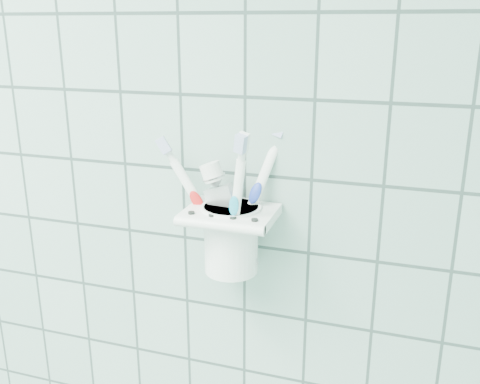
% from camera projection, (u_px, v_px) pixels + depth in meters
% --- Properties ---
extents(holder_bracket, '(0.12, 0.10, 0.04)m').
position_uv_depth(holder_bracket, '(231.00, 215.00, 0.73)').
color(holder_bracket, white).
rests_on(holder_bracket, wall_back).
extents(cup, '(0.08, 0.08, 0.10)m').
position_uv_depth(cup, '(231.00, 236.00, 0.75)').
color(cup, white).
rests_on(cup, holder_bracket).
extents(toothbrush_pink, '(0.11, 0.02, 0.20)m').
position_uv_depth(toothbrush_pink, '(235.00, 194.00, 0.73)').
color(toothbrush_pink, white).
rests_on(toothbrush_pink, cup).
extents(toothbrush_blue, '(0.06, 0.08, 0.22)m').
position_uv_depth(toothbrush_blue, '(226.00, 193.00, 0.71)').
color(toothbrush_blue, white).
rests_on(toothbrush_blue, cup).
extents(toothbrush_orange, '(0.04, 0.05, 0.21)m').
position_uv_depth(toothbrush_orange, '(228.00, 198.00, 0.72)').
color(toothbrush_orange, white).
rests_on(toothbrush_orange, cup).
extents(toothpaste_tube, '(0.08, 0.04, 0.17)m').
position_uv_depth(toothpaste_tube, '(245.00, 207.00, 0.73)').
color(toothpaste_tube, silver).
rests_on(toothpaste_tube, cup).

